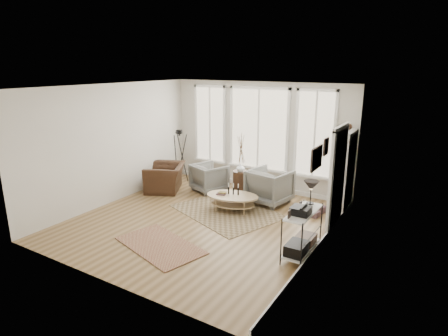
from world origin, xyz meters
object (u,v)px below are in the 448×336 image
Objects in this scene: coffee_table at (232,198)px; accent_chair at (165,177)px; bookcase at (344,171)px; armchair_right at (270,186)px; low_shelf at (302,228)px; side_table at (241,163)px; armchair_left at (209,178)px.

accent_chair is (-2.31, 0.35, 0.06)m from coffee_table.
armchair_right is (-1.65, -0.41, -0.53)m from bookcase.
side_table is at bearing 137.42° from low_shelf.
coffee_table is at bearing 71.04° from armchair_right.
side_table is (-0.41, 1.16, 0.54)m from coffee_table.
side_table is (-2.53, 2.33, 0.33)m from low_shelf.
side_table reaches higher than armchair_left.
coffee_table is 1.45× the size of armchair_right.
coffee_table is 2.33m from accent_chair.
bookcase is 2.60m from side_table.
low_shelf is 3.97m from armchair_left.
armchair_left is (-3.37, 2.09, -0.14)m from low_shelf.
low_shelf is 1.38× the size of armchair_right.
side_table reaches higher than coffee_table.
low_shelf reaches higher than coffee_table.
bookcase is 2.18× the size of armchair_right.
low_shelf is 3.45m from side_table.
armchair_left is at bearing 143.47° from coffee_table.
bookcase is 1.86× the size of accent_chair.
side_table is (-2.59, -0.19, -0.11)m from bookcase.
armchair_left is (-1.25, 0.92, 0.07)m from coffee_table.
coffee_table is (-2.18, -1.35, -0.65)m from bookcase.
armchair_left is 1.78m from armchair_right.
armchair_right is at bearing -165.94° from bookcase.
accent_chair is at bearing -157.03° from side_table.
bookcase is 4.64m from accent_chair.
armchair_left reaches higher than accent_chair.
accent_chair is (-1.06, -0.57, -0.02)m from armchair_left.
bookcase is at bearing -155.44° from armchair_right.
armchair_right is at bearing 74.16° from accent_chair.
coffee_table is 1.55m from armchair_left.
accent_chair is at bearing 50.16° from armchair_left.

